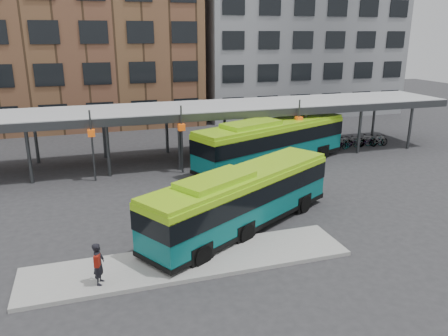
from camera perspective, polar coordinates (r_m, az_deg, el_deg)
ground at (r=23.53m, az=7.05°, el=-6.81°), size 120.00×120.00×0.00m
boarding_island at (r=19.31m, az=-4.43°, el=-12.09°), size 14.00×3.00×0.18m
canopy at (r=34.04m, az=-1.88°, el=7.71°), size 40.00×6.53×4.80m
building_brick at (r=51.46m, az=-19.57°, el=17.92°), size 26.00×14.00×22.00m
building_grey at (r=57.29m, az=8.80°, el=17.50°), size 24.00×14.00×20.00m
bus_front at (r=21.81m, az=2.38°, el=-3.86°), size 11.41×8.04×3.24m
bus_rear at (r=32.49m, az=6.29°, el=3.49°), size 13.15×7.42×3.60m
pedestrian at (r=17.84m, az=-16.05°, el=-11.89°), size 0.57×0.72×1.71m
bike_rack at (r=39.78m, az=17.38°, el=3.29°), size 5.76×1.43×1.08m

